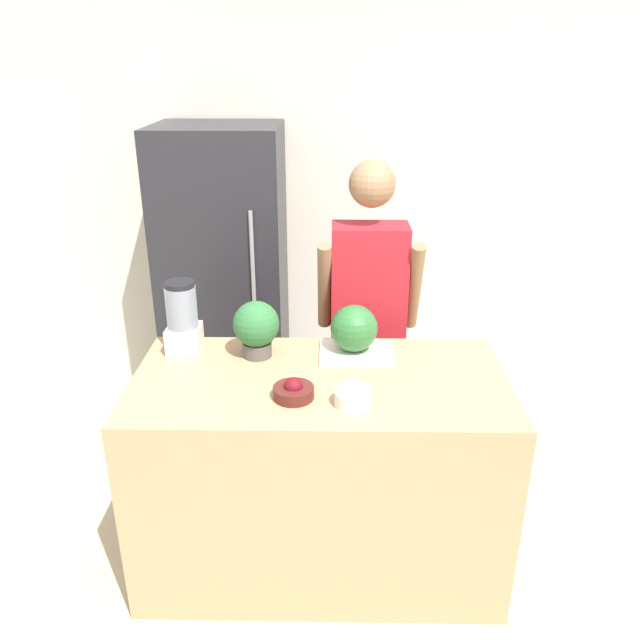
{
  "coord_description": "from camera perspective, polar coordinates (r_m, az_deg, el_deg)",
  "views": [
    {
      "loc": [
        0.04,
        -1.92,
        2.22
      ],
      "look_at": [
        0.0,
        0.45,
        1.2
      ],
      "focal_mm": 35.0,
      "sensor_mm": 36.0,
      "label": 1
    }
  ],
  "objects": [
    {
      "name": "potted_plant",
      "position": [
        2.79,
        -5.85,
        -0.64
      ],
      "size": [
        0.21,
        0.21,
        0.26
      ],
      "color": "#514C47",
      "rests_on": "counter_island"
    },
    {
      "name": "refrigerator",
      "position": [
        3.95,
        -8.66,
        3.8
      ],
      "size": [
        0.74,
        0.7,
        1.85
      ],
      "color": "#232328",
      "rests_on": "ground_plane"
    },
    {
      "name": "bowl_cream",
      "position": [
        2.44,
        3.07,
        -6.85
      ],
      "size": [
        0.15,
        0.15,
        0.11
      ],
      "color": "white",
      "rests_on": "counter_island"
    },
    {
      "name": "blender",
      "position": [
        2.89,
        -12.46,
        0.16
      ],
      "size": [
        0.15,
        0.15,
        0.34
      ],
      "color": "silver",
      "rests_on": "counter_island"
    },
    {
      "name": "counter_island",
      "position": [
        2.91,
        -0.01,
        -13.62
      ],
      "size": [
        1.59,
        0.81,
        0.95
      ],
      "color": "tan",
      "rests_on": "ground_plane"
    },
    {
      "name": "person",
      "position": [
        3.28,
        4.38,
        -0.27
      ],
      "size": [
        0.52,
        0.27,
        1.76
      ],
      "color": "#4C608C",
      "rests_on": "ground_plane"
    },
    {
      "name": "wall_back",
      "position": [
        4.17,
        0.4,
        10.41
      ],
      "size": [
        8.0,
        0.06,
        2.6
      ],
      "color": "silver",
      "rests_on": "ground_plane"
    },
    {
      "name": "watermelon",
      "position": [
        2.82,
        3.13,
        -0.76
      ],
      "size": [
        0.21,
        0.21,
        0.21
      ],
      "color": "#2D6B33",
      "rests_on": "cutting_board"
    },
    {
      "name": "ground_plane",
      "position": [
        2.94,
        -0.16,
        -25.9
      ],
      "size": [
        14.0,
        14.0,
        0.0
      ],
      "primitive_type": "plane",
      "color": "beige"
    },
    {
      "name": "bowl_cherries",
      "position": [
        2.49,
        -2.44,
        -6.49
      ],
      "size": [
        0.16,
        0.16,
        0.09
      ],
      "color": "#511E19",
      "rests_on": "counter_island"
    },
    {
      "name": "cutting_board",
      "position": [
        2.86,
        3.37,
        -2.96
      ],
      "size": [
        0.34,
        0.26,
        0.01
      ],
      "color": "white",
      "rests_on": "counter_island"
    }
  ]
}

